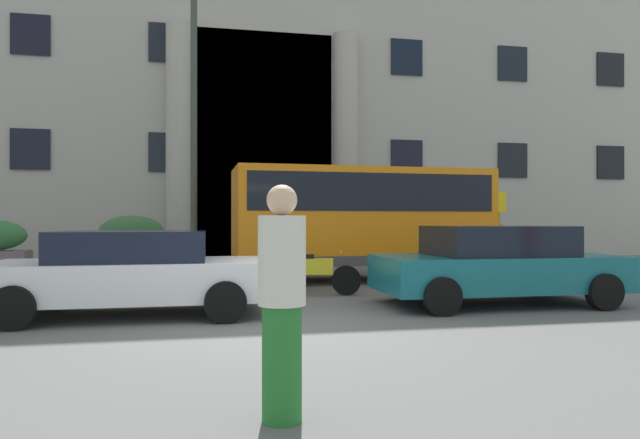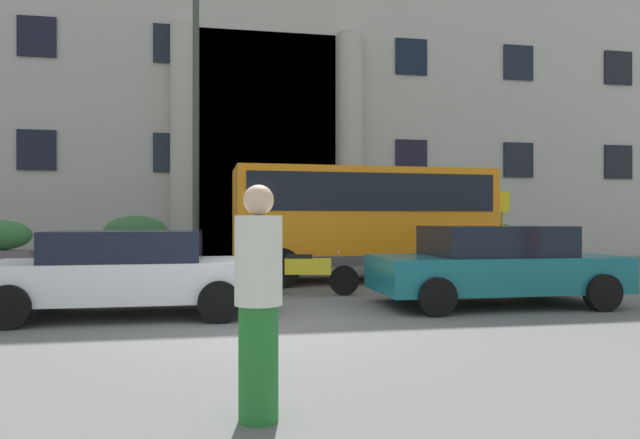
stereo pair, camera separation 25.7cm
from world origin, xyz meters
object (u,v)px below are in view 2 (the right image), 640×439
Objects in this scene: bus_stop_sign at (502,222)px; scooter_by_planter at (306,272)px; hedge_planter_entrance_right at (493,243)px; parked_sedan_far at (494,264)px; motorcycle_near_kerb at (82,276)px; orange_minibus at (362,215)px; hedge_planter_west at (136,242)px; lamppost_plaza_centre at (196,97)px; pedestrian_man_red_shirt at (259,301)px; hedge_planter_far_west at (308,245)px; parked_hatchback_near at (127,271)px.

bus_stop_sign reaches higher than scooter_by_planter.
scooter_by_planter is (-7.99, -7.59, -0.23)m from hedge_planter_entrance_right.
parked_sedan_far is (-4.90, -9.50, 0.03)m from hedge_planter_entrance_right.
orange_minibus is at bearing 6.81° from motorcycle_near_kerb.
hedge_planter_west is 0.25× the size of lamppost_plaza_centre.
pedestrian_man_red_shirt is 0.21× the size of lamppost_plaza_centre.
pedestrian_man_red_shirt is at bearing -125.60° from bus_stop_sign.
motorcycle_near_kerb is (-7.35, 1.86, -0.26)m from parked_sedan_far.
orange_minibus is at bearing -83.66° from hedge_planter_far_west.
hedge_planter_far_west is at bearing 38.98° from motorcycle_near_kerb.
orange_minibus reaches higher than parked_hatchback_near.
bus_stop_sign is 11.50m from hedge_planter_west.
lamppost_plaza_centre is (-8.92, 0.48, 3.47)m from bus_stop_sign.
scooter_by_planter is at bearing -15.08° from motorcycle_near_kerb.
hedge_planter_far_west is at bearing 101.28° from parked_sedan_far.
parked_hatchback_near is 7.85m from lamppost_plaza_centre.
scooter_by_planter is (3.16, 1.89, -0.24)m from parked_hatchback_near.
motorcycle_near_kerb is (-5.49, -7.74, -0.20)m from hedge_planter_far_west.
hedge_planter_west reaches higher than motorcycle_near_kerb.
parked_sedan_far is at bearing 157.11° from pedestrian_man_red_shirt.
lamppost_plaza_centre is (-3.61, -3.03, 4.29)m from hedge_planter_far_west.
lamppost_plaza_centre is (-4.19, 2.20, 3.29)m from orange_minibus.
motorcycle_near_kerb is at bearing -167.09° from scooter_by_planter.
hedge_planter_west is (-6.22, 5.19, -0.85)m from orange_minibus.
orange_minibus reaches higher than motorcycle_near_kerb.
parked_hatchback_near is at bearing -136.86° from scooter_by_planter.
lamppost_plaza_centre is at bearing -156.19° from pedestrian_man_red_shirt.
hedge_planter_entrance_right is 10.69m from parked_sedan_far.
scooter_by_planter is at bearing -172.50° from pedestrian_man_red_shirt.
hedge_planter_far_west reaches higher than parked_hatchback_near.
scooter_by_planter is at bearing 30.96° from parked_hatchback_near.
hedge_planter_far_west is 1.06× the size of pedestrian_man_red_shirt.
orange_minibus reaches higher than scooter_by_planter.
parked_sedan_far is (7.50, -9.57, -0.08)m from hedge_planter_west.
bus_stop_sign reaches higher than motorcycle_near_kerb.
scooter_by_planter is at bearing -136.50° from hedge_planter_entrance_right.
parked_sedan_far is 7.59m from motorcycle_near_kerb.
pedestrian_man_red_shirt is at bearing -78.43° from hedge_planter_west.
hedge_planter_entrance_right is 11.58m from lamppost_plaza_centre.
parked_sedan_far is at bearing -117.29° from hedge_planter_entrance_right.
parked_hatchback_near is (-11.15, -9.47, 0.00)m from hedge_planter_entrance_right.
scooter_by_planter is (-1.81, -2.47, -1.20)m from orange_minibus.
bus_stop_sign is 1.33× the size of pedestrian_man_red_shirt.
hedge_planter_far_west is 10.54m from parked_hatchback_near.
lamppost_plaza_centre is (-0.95, 11.60, 4.04)m from pedestrian_man_red_shirt.
hedge_planter_west reaches higher than parked_hatchback_near.
orange_minibus is at bearing 41.34° from parked_hatchback_near.
scooter_by_planter and motorcycle_near_kerb have the same top height.
pedestrian_man_red_shirt is at bearing -89.30° from scooter_by_planter.
parked_sedan_far is 9.54m from lamppost_plaza_centre.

